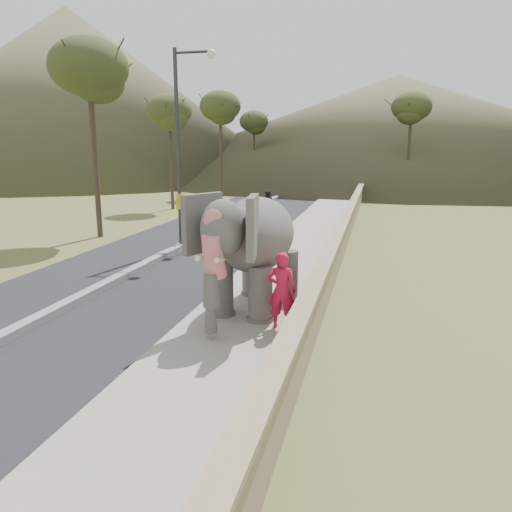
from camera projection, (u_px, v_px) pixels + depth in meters
The scene contains 12 objects.
ground at pixel (196, 393), 8.90m from camera, with size 160.00×160.00×0.00m, color olive.
road at pixel (165, 257), 19.53m from camera, with size 7.00×120.00×0.03m, color black.
median at pixel (165, 254), 19.51m from camera, with size 0.35×120.00×0.22m, color black.
walkway at pixel (291, 262), 18.36m from camera, with size 3.00×120.00×0.15m, color #9E9687.
parapet at pixel (337, 252), 17.87m from camera, with size 0.30×120.00×1.10m, color tan.
lamppost at pixel (185, 130), 19.98m from camera, with size 1.76×0.36×8.00m.
signboard at pixel (184, 213), 19.85m from camera, with size 0.60×0.08×2.40m.
hill_left at pixel (72, 93), 67.39m from camera, with size 60.00×60.00×22.00m, color brown.
hill_far at pixel (396, 125), 72.55m from camera, with size 80.00×80.00×14.00m, color brown.
elephant_and_man at pixel (257, 251), 12.82m from camera, with size 2.79×4.49×3.04m.
motorcyclist at pixel (258, 210), 28.26m from camera, with size 2.10×1.67×1.78m.
trees at pixel (331, 148), 34.40m from camera, with size 46.75×43.03×9.23m.
Camera 1 is at (2.97, -7.66, 4.34)m, focal length 35.00 mm.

